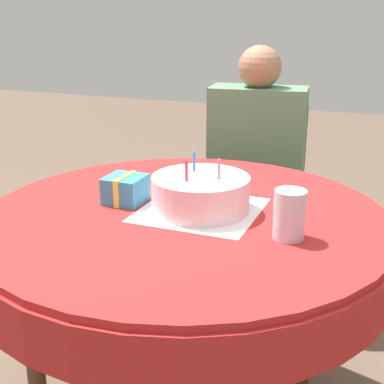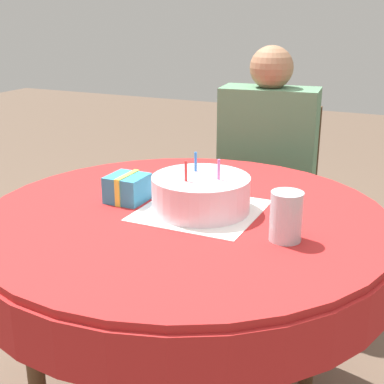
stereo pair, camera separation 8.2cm
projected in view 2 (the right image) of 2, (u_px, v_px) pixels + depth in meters
dining_table at (185, 240)px, 1.56m from camera, size 1.19×1.19×0.75m
chair at (268, 200)px, 2.45m from camera, size 0.49×0.49×0.89m
person at (266, 161)px, 2.30m from camera, size 0.42×0.32×1.17m
napkin at (201, 210)px, 1.55m from camera, size 0.33×0.33×0.00m
birthday_cake at (201, 193)px, 1.53m from camera, size 0.28×0.28×0.16m
drinking_glass at (286, 216)px, 1.33m from camera, size 0.08×0.08×0.13m
gift_box at (127, 188)px, 1.61m from camera, size 0.11×0.12×0.09m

